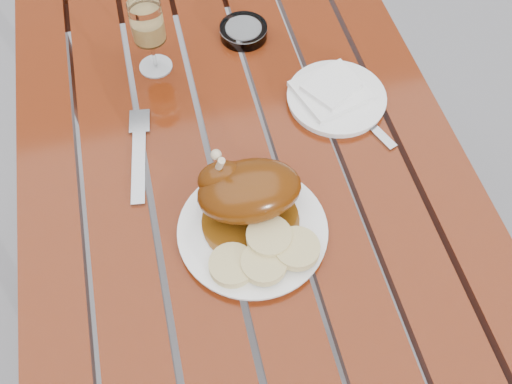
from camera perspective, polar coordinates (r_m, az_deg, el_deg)
ground at (r=1.71m, az=-1.09°, el=-10.87°), size 60.00×60.00×0.00m
table at (r=1.37m, az=-1.34°, el=-4.95°), size 0.80×1.20×0.75m
dinner_plate at (r=0.95m, az=-0.34°, el=-3.93°), size 0.31×0.31×0.02m
roast_duck at (r=0.92m, az=-1.05°, el=0.14°), size 0.17×0.17×0.12m
bread_dumplings at (r=0.90m, az=0.96°, el=-6.14°), size 0.18×0.11×0.03m
wine_glass at (r=1.15m, az=-10.55°, el=14.96°), size 0.09×0.09×0.16m
side_plate at (r=1.13m, az=8.04°, el=9.27°), size 0.24×0.24×0.02m
napkin at (r=1.12m, az=7.47°, el=10.02°), size 0.15×0.15×0.01m
ashtray at (r=1.25m, az=-1.25°, el=15.76°), size 0.12×0.12×0.03m
fork at (r=1.05m, az=-11.63°, el=3.25°), size 0.05×0.20×0.01m
knife at (r=1.11m, az=10.47°, el=7.49°), size 0.08×0.18×0.01m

